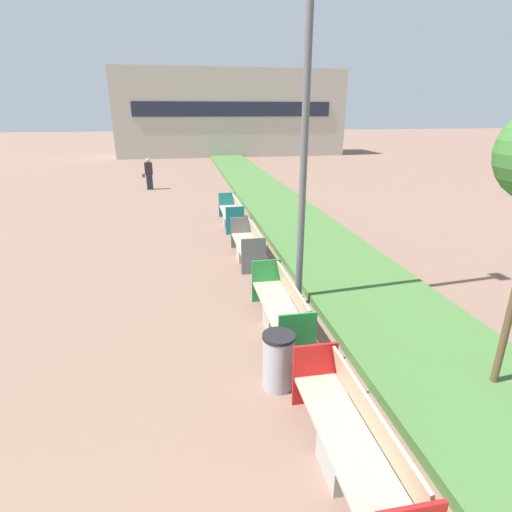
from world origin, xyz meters
name	(u,v)px	position (x,y,z in m)	size (l,w,h in m)	color
planter_grass_strip	(315,241)	(3.20, 12.00, 0.09)	(2.80, 120.00, 0.18)	#426B33
building_backdrop	(231,113)	(4.00, 39.61, 3.69)	(20.32, 5.28, 7.37)	#B2AD9E
bench_red_frame	(351,445)	(0.94, 3.99, 0.38)	(0.65, 2.41, 0.94)	#9E9B96
bench_green_frame	(281,310)	(0.94, 7.25, 0.38)	(0.65, 2.43, 0.94)	#9E9B96
bench_grey_frame	(248,247)	(0.94, 11.06, 0.37)	(0.65, 2.16, 0.94)	#9E9B96
bench_teal_frame	(232,215)	(0.94, 14.72, 0.38)	(0.65, 2.46, 0.94)	#9E9B96
litter_bin	(278,361)	(0.49, 5.61, 0.44)	(0.48, 0.48, 0.87)	#9EA0A5
street_lamp_post	(308,52)	(1.55, 8.19, 4.85)	(0.24, 0.44, 8.91)	#56595B
pedestrian_walking	(149,174)	(-2.44, 22.41, 0.81)	(0.53, 0.24, 1.61)	#232633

